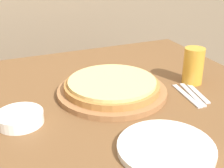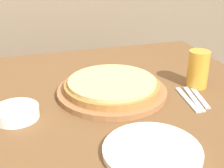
{
  "view_description": "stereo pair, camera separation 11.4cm",
  "coord_description": "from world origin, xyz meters",
  "px_view_note": "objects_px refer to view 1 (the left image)",
  "views": [
    {
      "loc": [
        -0.34,
        -0.95,
        1.29
      ],
      "look_at": [
        0.07,
        0.01,
        0.81
      ],
      "focal_mm": 50.0,
      "sensor_mm": 36.0,
      "label": 1
    },
    {
      "loc": [
        -0.23,
        -0.99,
        1.29
      ],
      "look_at": [
        0.07,
        0.01,
        0.81
      ],
      "focal_mm": 50.0,
      "sensor_mm": 36.0,
      "label": 2
    }
  ],
  "objects_px": {
    "dinner_plate": "(166,148)",
    "spoon": "(198,93)",
    "fork": "(186,96)",
    "dinner_knife": "(192,94)",
    "side_bowl": "(20,118)",
    "pizza_on_board": "(112,88)",
    "beer_glass": "(194,64)"
  },
  "relations": [
    {
      "from": "side_bowl",
      "to": "fork",
      "type": "distance_m",
      "value": 0.59
    },
    {
      "from": "beer_glass",
      "to": "dinner_knife",
      "type": "xyz_separation_m",
      "value": [
        -0.07,
        -0.09,
        -0.08
      ]
    },
    {
      "from": "spoon",
      "to": "fork",
      "type": "bearing_deg",
      "value": 180.0
    },
    {
      "from": "dinner_plate",
      "to": "side_bowl",
      "type": "height_order",
      "value": "side_bowl"
    },
    {
      "from": "dinner_knife",
      "to": "fork",
      "type": "bearing_deg",
      "value": 180.0
    },
    {
      "from": "dinner_plate",
      "to": "spoon",
      "type": "height_order",
      "value": "dinner_plate"
    },
    {
      "from": "spoon",
      "to": "dinner_knife",
      "type": "bearing_deg",
      "value": 180.0
    },
    {
      "from": "pizza_on_board",
      "to": "beer_glass",
      "type": "height_order",
      "value": "beer_glass"
    },
    {
      "from": "side_bowl",
      "to": "fork",
      "type": "xyz_separation_m",
      "value": [
        0.58,
        -0.05,
        -0.02
      ]
    },
    {
      "from": "dinner_plate",
      "to": "side_bowl",
      "type": "relative_size",
      "value": 1.83
    },
    {
      "from": "dinner_plate",
      "to": "side_bowl",
      "type": "bearing_deg",
      "value": 138.7
    },
    {
      "from": "pizza_on_board",
      "to": "side_bowl",
      "type": "relative_size",
      "value": 2.79
    },
    {
      "from": "dinner_plate",
      "to": "fork",
      "type": "height_order",
      "value": "dinner_plate"
    },
    {
      "from": "dinner_plate",
      "to": "beer_glass",
      "type": "bearing_deg",
      "value": 45.94
    },
    {
      "from": "beer_glass",
      "to": "fork",
      "type": "height_order",
      "value": "beer_glass"
    },
    {
      "from": "fork",
      "to": "beer_glass",
      "type": "bearing_deg",
      "value": 46.2
    },
    {
      "from": "pizza_on_board",
      "to": "dinner_plate",
      "type": "bearing_deg",
      "value": -90.26
    },
    {
      "from": "fork",
      "to": "dinner_knife",
      "type": "relative_size",
      "value": 1.0
    },
    {
      "from": "beer_glass",
      "to": "side_bowl",
      "type": "relative_size",
      "value": 0.99
    },
    {
      "from": "pizza_on_board",
      "to": "spoon",
      "type": "bearing_deg",
      "value": -23.02
    },
    {
      "from": "dinner_knife",
      "to": "beer_glass",
      "type": "bearing_deg",
      "value": 55.17
    },
    {
      "from": "pizza_on_board",
      "to": "dinner_plate",
      "type": "relative_size",
      "value": 1.52
    },
    {
      "from": "side_bowl",
      "to": "spoon",
      "type": "relative_size",
      "value": 0.89
    },
    {
      "from": "pizza_on_board",
      "to": "spoon",
      "type": "xyz_separation_m",
      "value": [
        0.29,
        -0.12,
        -0.02
      ]
    },
    {
      "from": "pizza_on_board",
      "to": "side_bowl",
      "type": "bearing_deg",
      "value": -167.21
    },
    {
      "from": "pizza_on_board",
      "to": "beer_glass",
      "type": "distance_m",
      "value": 0.34
    },
    {
      "from": "dinner_plate",
      "to": "pizza_on_board",
      "type": "bearing_deg",
      "value": 89.74
    },
    {
      "from": "dinner_plate",
      "to": "dinner_knife",
      "type": "xyz_separation_m",
      "value": [
        0.27,
        0.25,
        -0.01
      ]
    },
    {
      "from": "fork",
      "to": "dinner_knife",
      "type": "xyz_separation_m",
      "value": [
        0.03,
        0.0,
        0.0
      ]
    },
    {
      "from": "fork",
      "to": "spoon",
      "type": "relative_size",
      "value": 1.18
    },
    {
      "from": "pizza_on_board",
      "to": "side_bowl",
      "type": "distance_m",
      "value": 0.35
    },
    {
      "from": "side_bowl",
      "to": "dinner_knife",
      "type": "distance_m",
      "value": 0.61
    }
  ]
}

